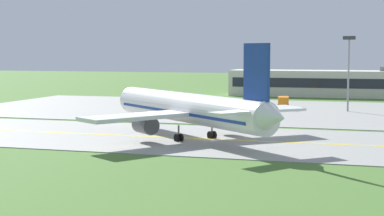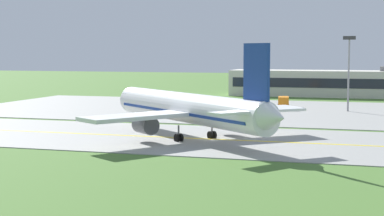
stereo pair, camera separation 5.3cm
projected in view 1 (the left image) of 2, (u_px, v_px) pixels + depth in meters
name	position (u px, v px, depth m)	size (l,w,h in m)	color
ground_plane	(207.00, 140.00, 83.44)	(500.00, 500.00, 0.00)	#47702D
taxiway_strip	(207.00, 139.00, 83.44)	(240.00, 28.00, 0.10)	gray
apron_pad	(315.00, 112.00, 120.56)	(140.00, 52.00, 0.10)	gray
taxiway_centreline	(207.00, 139.00, 83.43)	(220.00, 0.60, 0.01)	yellow
airplane_lead	(190.00, 109.00, 83.50)	(32.43, 29.91, 12.70)	white
service_truck_baggage	(283.00, 102.00, 127.17)	(3.04, 6.24, 2.60)	orange
service_truck_catering	(173.00, 99.00, 133.04)	(4.70, 6.24, 2.60)	#264CA5
terminal_building	(341.00, 84.00, 161.76)	(57.44, 11.42, 7.95)	beige
apron_light_mast	(349.00, 64.00, 120.87)	(2.40, 0.50, 14.70)	gray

